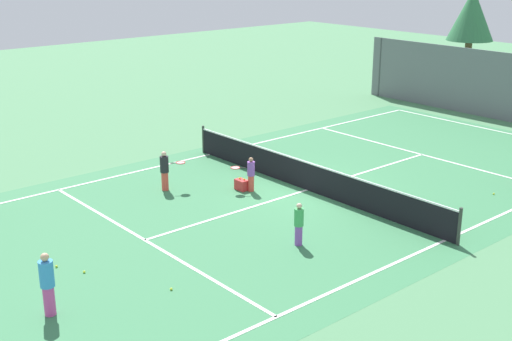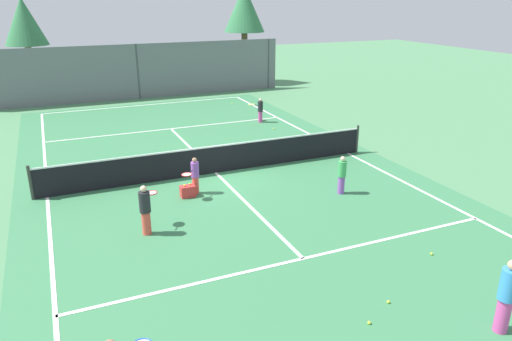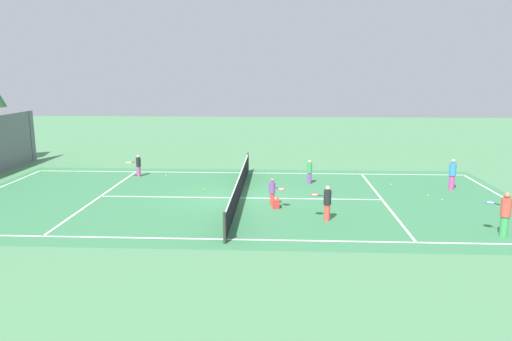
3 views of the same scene
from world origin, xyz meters
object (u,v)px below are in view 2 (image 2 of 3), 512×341
object	(u,v)px
player_4	(507,296)
tennis_ball_3	(232,103)
ball_crate	(188,191)
tennis_ball_0	(432,254)
tennis_ball_1	(236,152)
tennis_ball_2	(388,302)
player_0	(260,110)
player_2	(145,209)
player_1	(342,175)
player_5	(195,175)
tennis_ball_4	(274,129)
tennis_ball_6	(369,323)

from	to	relation	value
player_4	tennis_ball_3	bearing A→B (deg)	83.32
ball_crate	tennis_ball_0	world-z (taller)	ball_crate
tennis_ball_1	tennis_ball_2	bearing A→B (deg)	-94.07
player_0	tennis_ball_3	size ratio (longest dim) A/B	18.00
player_2	tennis_ball_1	xyz separation A→B (m)	(4.63, 5.49, -0.67)
tennis_ball_2	player_1	bearing A→B (deg)	66.77
player_4	tennis_ball_3	world-z (taller)	player_4
player_4	tennis_ball_2	xyz separation A→B (m)	(-1.37, 1.52, -0.74)
tennis_ball_0	player_5	bearing A→B (deg)	124.76
player_0	tennis_ball_4	size ratio (longest dim) A/B	18.00
player_1	tennis_ball_6	distance (m)	6.48
player_5	tennis_ball_6	size ratio (longest dim) A/B	17.94
ball_crate	tennis_ball_4	xyz separation A→B (m)	(5.84, 6.07, -0.15)
tennis_ball_2	tennis_ball_3	world-z (taller)	same
tennis_ball_6	player_2	bearing A→B (deg)	120.07
player_1	tennis_ball_4	distance (m)	7.87
tennis_ball_3	player_4	bearing A→B (deg)	-96.68
tennis_ball_2	tennis_ball_3	xyz separation A→B (m)	(3.77, 18.95, 0.00)
player_0	tennis_ball_0	bearing A→B (deg)	-95.86
player_0	player_1	bearing A→B (deg)	-97.91
tennis_ball_0	tennis_ball_6	distance (m)	3.33
tennis_ball_1	player_1	bearing A→B (deg)	-73.62
tennis_ball_6	tennis_ball_2	bearing A→B (deg)	27.52
player_2	player_4	world-z (taller)	player_4
player_4	tennis_ball_6	size ratio (longest dim) A/B	22.78
tennis_ball_2	tennis_ball_0	bearing A→B (deg)	27.98
player_0	player_2	xyz separation A→B (m)	(-7.44, -9.52, 0.09)
tennis_ball_3	tennis_ball_4	distance (m)	5.92
player_1	player_2	world-z (taller)	player_2
tennis_ball_1	player_2	bearing A→B (deg)	-130.15
tennis_ball_2	tennis_ball_6	size ratio (longest dim) A/B	1.00
player_0	tennis_ball_0	xyz separation A→B (m)	(-1.37, -13.37, -0.59)
player_1	tennis_ball_0	world-z (taller)	player_1
player_0	ball_crate	xyz separation A→B (m)	(-5.78, -7.56, -0.44)
tennis_ball_6	tennis_ball_1	bearing A→B (deg)	82.15
player_0	tennis_ball_1	distance (m)	4.95
tennis_ball_2	tennis_ball_3	bearing A→B (deg)	78.74
player_4	tennis_ball_4	world-z (taller)	player_4
tennis_ball_0	player_4	bearing A→B (deg)	-106.85
player_1	player_5	xyz separation A→B (m)	(-4.22, 1.81, -0.01)
player_0	player_2	distance (m)	12.09
player_5	tennis_ball_4	size ratio (longest dim) A/B	17.94
tennis_ball_0	tennis_ball_6	size ratio (longest dim) A/B	1.00
ball_crate	tennis_ball_1	world-z (taller)	ball_crate
player_2	player_5	size ratio (longest dim) A/B	1.15
ball_crate	player_5	bearing A→B (deg)	26.65
player_1	tennis_ball_6	xyz separation A→B (m)	(-3.03, -5.70, -0.60)
tennis_ball_2	tennis_ball_4	world-z (taller)	same
player_2	tennis_ball_0	xyz separation A→B (m)	(6.07, -3.85, -0.67)
player_2	ball_crate	xyz separation A→B (m)	(1.66, 1.96, -0.53)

